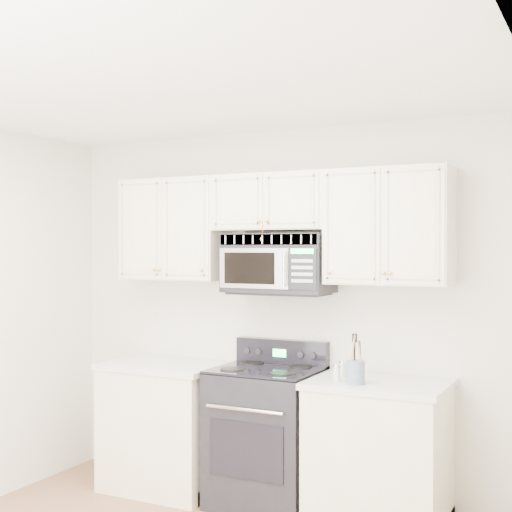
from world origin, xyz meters
The scene contains 9 objects.
room centered at (0.00, 0.00, 1.30)m, with size 3.51×3.51×2.61m.
base_cabinet_left centered at (-0.80, 1.44, 0.43)m, with size 0.86×0.65×0.92m.
base_cabinet_right centered at (0.80, 1.44, 0.43)m, with size 0.86×0.65×0.92m.
range centered at (0.00, 1.46, 0.48)m, with size 0.70×0.64×1.10m.
upper_cabinets centered at (0.00, 1.58, 1.93)m, with size 2.44×0.37×0.75m.
microwave centered at (0.04, 1.56, 1.65)m, with size 0.74×0.42×0.41m.
utensil_crock centered at (0.70, 1.27, 1.00)m, with size 0.11×0.11×0.31m.
shaker_salt centered at (0.57, 1.28, 0.98)m, with size 0.05×0.05×0.11m.
shaker_pepper centered at (0.55, 1.46, 0.97)m, with size 0.04×0.04×0.11m.
Camera 1 is at (2.11, -2.91, 1.76)m, focal length 50.00 mm.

